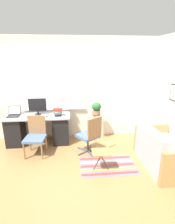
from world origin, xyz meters
TOP-DOWN VIEW (x-y plane):
  - ground_plane at (0.00, 0.00)m, footprint 14.00×14.00m
  - wall_back_with_window at (-0.01, 0.69)m, footprint 9.00×0.12m
  - wall_right_with_picture at (2.51, -0.00)m, footprint 0.08×9.00m
  - desk at (-0.71, 0.31)m, footprint 1.64×0.61m
  - laptop at (-1.30, 0.37)m, footprint 0.29×0.31m
  - monitor at (-0.71, 0.41)m, footprint 0.45×0.16m
  - keyboard at (-0.73, 0.20)m, footprint 0.40×0.12m
  - mouse at (-0.46, 0.19)m, footprint 0.03×0.06m
  - desk_lamp at (-0.06, 0.41)m, footprint 0.14×0.14m
  - book_stack at (-0.19, 0.23)m, footprint 0.23×0.18m
  - desk_chair_wooden at (-0.68, -0.22)m, footprint 0.50×0.51m
  - office_chair_swivel at (0.57, -0.33)m, footprint 0.61×0.62m
  - couch_loveseat at (1.99, -0.98)m, footprint 0.78×1.33m
  - plant_stand at (0.81, 0.34)m, footprint 0.22×0.22m
  - potted_plant at (0.81, 0.34)m, footprint 0.24×0.24m
  - floor_rug_striped at (0.88, -0.89)m, footprint 1.15×0.76m
  - folding_stool at (0.71, -1.03)m, footprint 0.36×0.31m

SIDE VIEW (x-z plane):
  - ground_plane at x=0.00m, z-range 0.00..0.00m
  - floor_rug_striped at x=0.88m, z-range 0.00..0.01m
  - couch_loveseat at x=1.99m, z-range -0.12..0.71m
  - folding_stool at x=0.71m, z-range 0.16..0.59m
  - desk at x=-0.71m, z-range 0.02..0.77m
  - desk_chair_wooden at x=-0.68m, z-range 0.02..0.91m
  - office_chair_swivel at x=0.57m, z-range 0.01..0.92m
  - plant_stand at x=0.81m, z-range 0.25..0.98m
  - keyboard at x=-0.73m, z-range 0.75..0.77m
  - mouse at x=-0.46m, z-range 0.75..0.78m
  - laptop at x=-1.30m, z-range 0.69..0.92m
  - book_stack at x=-0.19m, z-range 0.76..0.97m
  - potted_plant at x=0.81m, z-range 0.74..1.06m
  - monitor at x=-0.71m, z-range 0.78..1.20m
  - desk_lamp at x=-0.06m, z-range 0.89..1.36m
  - wall_right_with_picture at x=2.51m, z-range 0.00..2.70m
  - wall_back_with_window at x=-0.01m, z-range 0.01..2.71m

